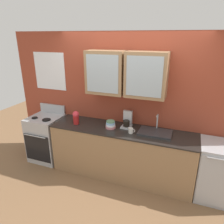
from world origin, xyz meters
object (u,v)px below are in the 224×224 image
at_px(dishwasher, 218,172).
at_px(stove_range, 47,138).
at_px(vase, 76,117).
at_px(cup_near_sink, 131,131).
at_px(sink_faucet, 155,132).
at_px(bowl_stack, 111,125).
at_px(coffee_maker, 127,121).

bearing_deg(dishwasher, stove_range, 179.93).
xyz_separation_m(stove_range, dishwasher, (3.19, -0.00, -0.01)).
distance_m(vase, dishwasher, 2.50).
xyz_separation_m(stove_range, vase, (0.76, -0.06, 0.58)).
bearing_deg(vase, cup_near_sink, -1.03).
bearing_deg(sink_faucet, bowl_stack, -175.39).
bearing_deg(sink_faucet, cup_near_sink, -160.09).
bearing_deg(dishwasher, cup_near_sink, -176.77).
xyz_separation_m(vase, cup_near_sink, (1.04, -0.02, -0.09)).
relative_size(sink_faucet, vase, 2.20).
distance_m(stove_range, sink_faucet, 2.22).
bearing_deg(vase, dishwasher, 1.41).
height_order(bowl_stack, coffee_maker, coffee_maker).
bearing_deg(coffee_maker, sink_faucet, -9.23).
xyz_separation_m(sink_faucet, bowl_stack, (-0.77, -0.06, 0.04)).
distance_m(stove_range, vase, 0.96).
height_order(sink_faucet, bowl_stack, sink_faucet).
distance_m(bowl_stack, dishwasher, 1.85).
xyz_separation_m(stove_range, coffee_maker, (1.66, 0.14, 0.56)).
bearing_deg(cup_near_sink, bowl_stack, 169.02).
relative_size(bowl_stack, coffee_maker, 0.60).
bearing_deg(bowl_stack, dishwasher, 0.10).
relative_size(vase, coffee_maker, 0.84).
bearing_deg(coffee_maker, vase, -167.45).
bearing_deg(bowl_stack, stove_range, 179.70).
height_order(sink_faucet, dishwasher, sink_faucet).
bearing_deg(sink_faucet, coffee_maker, 170.77).
relative_size(cup_near_sink, coffee_maker, 0.40).
xyz_separation_m(sink_faucet, cup_near_sink, (-0.38, -0.14, 0.02)).
height_order(stove_range, dishwasher, stove_range).
xyz_separation_m(sink_faucet, dishwasher, (1.01, -0.06, -0.48)).
bearing_deg(dishwasher, vase, -178.59).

